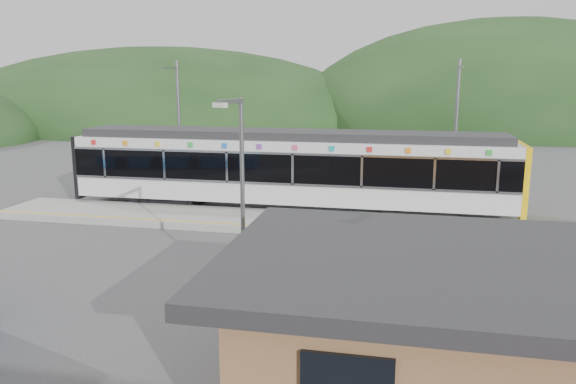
# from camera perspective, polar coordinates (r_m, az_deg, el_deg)

# --- Properties ---
(ground) EXTENTS (120.00, 120.00, 0.00)m
(ground) POSITION_cam_1_polar(r_m,az_deg,el_deg) (20.67, -1.82, -5.79)
(ground) COLOR #4C4C4F
(ground) RESTS_ON ground
(hills) EXTENTS (146.00, 149.00, 26.00)m
(hills) POSITION_cam_1_polar(r_m,az_deg,el_deg) (25.26, 14.92, -2.94)
(hills) COLOR #1E3D19
(hills) RESTS_ON ground
(platform) EXTENTS (26.00, 3.20, 0.30)m
(platform) POSITION_cam_1_polar(r_m,az_deg,el_deg) (23.72, 0.07, -3.10)
(platform) COLOR #9E9E99
(platform) RESTS_ON ground
(yellow_line) EXTENTS (26.00, 0.10, 0.01)m
(yellow_line) POSITION_cam_1_polar(r_m,az_deg,el_deg) (22.46, -0.62, -3.55)
(yellow_line) COLOR yellow
(yellow_line) RESTS_ON platform
(train) EXTENTS (20.44, 3.01, 3.74)m
(train) POSITION_cam_1_polar(r_m,az_deg,el_deg) (26.02, 0.09, 2.54)
(train) COLOR black
(train) RESTS_ON ground
(catenary_mast_west) EXTENTS (0.18, 1.80, 7.00)m
(catenary_mast_west) POSITION_cam_1_polar(r_m,az_deg,el_deg) (30.19, -11.03, 6.63)
(catenary_mast_west) COLOR slate
(catenary_mast_west) RESTS_ON ground
(catenary_mast_east) EXTENTS (0.18, 1.80, 7.00)m
(catenary_mast_east) POSITION_cam_1_polar(r_m,az_deg,el_deg) (27.92, 16.66, 5.96)
(catenary_mast_east) COLOR slate
(catenary_mast_east) RESTS_ON ground
(station_shelter) EXTENTS (9.20, 6.20, 3.00)m
(station_shelter) POSITION_cam_1_polar(r_m,az_deg,el_deg) (11.24, 17.87, -13.40)
(station_shelter) COLOR #91643F
(station_shelter) RESTS_ON ground
(lamp_post) EXTENTS (0.45, 1.06, 5.67)m
(lamp_post) POSITION_cam_1_polar(r_m,az_deg,el_deg) (15.02, -4.79, 0.85)
(lamp_post) COLOR slate
(lamp_post) RESTS_ON ground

